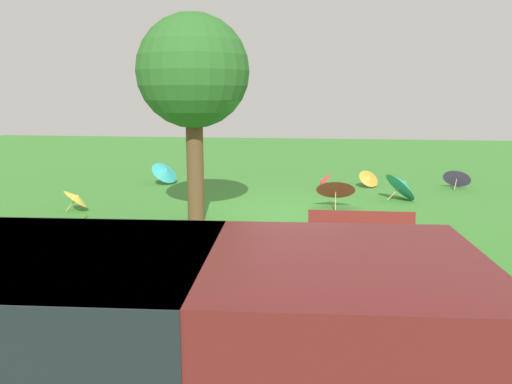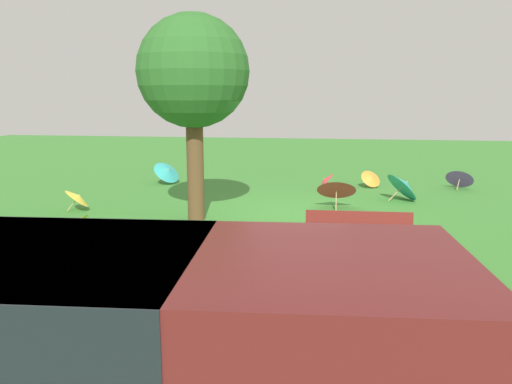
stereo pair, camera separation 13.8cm
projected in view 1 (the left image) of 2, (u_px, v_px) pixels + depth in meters
ground at (285, 214)px, 11.35m from camera, size 40.00×40.00×0.00m
van_dark at (138, 333)px, 3.73m from camera, size 4.71×2.37×1.53m
park_bench at (360, 237)px, 7.88m from camera, size 1.61×0.53×0.90m
shade_tree at (193, 73)px, 10.33m from camera, size 2.31×2.31×4.25m
parasol_red_0 at (323, 180)px, 14.22m from camera, size 0.55×0.63×0.54m
parasol_yellow_0 at (72, 226)px, 9.01m from camera, size 0.60×0.64×0.61m
parasol_red_1 at (336, 187)px, 11.89m from camera, size 0.91×0.85×0.85m
parasol_yellow_2 at (77, 197)px, 11.61m from camera, size 0.76×0.80×0.56m
parasol_orange_0 at (369, 177)px, 14.59m from camera, size 0.75×0.73×0.54m
parasol_purple_1 at (457, 176)px, 14.45m from camera, size 0.96×0.91×0.67m
parasol_teal_0 at (165, 171)px, 15.14m from camera, size 1.01×1.05×0.72m
parasol_teal_1 at (403, 184)px, 12.81m from camera, size 1.07×1.15×0.81m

